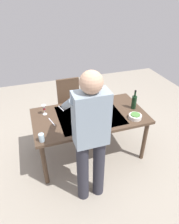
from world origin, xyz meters
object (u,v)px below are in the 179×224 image
at_px(wine_bottle, 134,102).
at_px(serving_bowl_pasta, 83,122).
at_px(chair_near, 70,101).
at_px(side_bowl_salad, 135,116).
at_px(wine_glass_left, 44,108).
at_px(water_cup_near_right, 93,113).
at_px(dining_table, 90,119).
at_px(person_server, 90,135).
at_px(water_cup_near_left, 42,138).
at_px(dinner_plate_near, 80,109).

xyz_separation_m(wine_bottle, serving_bowl_pasta, (0.84, 0.14, -0.08)).
bearing_deg(chair_near, side_bowl_salad, 121.65).
height_order(wine_glass_left, side_bowl_salad, wine_glass_left).
bearing_deg(water_cup_near_right, dining_table, -39.59).
distance_m(person_server, water_cup_near_right, 0.74).
bearing_deg(serving_bowl_pasta, dining_table, -131.89).
xyz_separation_m(serving_bowl_pasta, side_bowl_salad, (-0.73, 0.11, 0.00)).
relative_size(chair_near, wine_bottle, 3.07).
bearing_deg(wine_bottle, chair_near, -47.33).
bearing_deg(side_bowl_salad, dining_table, -25.74).
bearing_deg(person_server, wine_bottle, -143.49).
xyz_separation_m(dining_table, serving_bowl_pasta, (0.15, 0.17, 0.10)).
distance_m(water_cup_near_left, water_cup_near_right, 0.82).
bearing_deg(water_cup_near_left, wine_glass_left, -100.93).
bearing_deg(wine_bottle, person_server, 36.51).
distance_m(water_cup_near_left, side_bowl_salad, 1.29).
xyz_separation_m(wine_bottle, water_cup_near_right, (0.64, 0.00, -0.07)).
height_order(wine_bottle, serving_bowl_pasta, wine_bottle).
relative_size(dining_table, water_cup_near_left, 15.42).
height_order(person_server, wine_glass_left, person_server).
height_order(wine_bottle, wine_glass_left, wine_bottle).
bearing_deg(wine_bottle, side_bowl_salad, 66.43).
bearing_deg(side_bowl_salad, chair_near, -58.35).
height_order(chair_near, serving_bowl_pasta, chair_near).
distance_m(wine_glass_left, dinner_plate_near, 0.52).
bearing_deg(person_server, wine_glass_left, -67.34).
bearing_deg(serving_bowl_pasta, person_server, 82.96).
relative_size(person_server, water_cup_near_right, 19.08).
bearing_deg(dining_table, water_cup_near_left, 26.45).
xyz_separation_m(water_cup_near_left, serving_bowl_pasta, (-0.56, -0.18, -0.02)).
xyz_separation_m(person_server, dinner_plate_near, (-0.12, -0.88, -0.23)).
bearing_deg(wine_bottle, water_cup_near_left, 13.07).
bearing_deg(water_cup_near_right, wine_bottle, -179.76).
relative_size(wine_glass_left, water_cup_near_right, 1.71).
distance_m(person_server, side_bowl_salad, 0.92).
relative_size(chair_near, water_cup_near_right, 10.28).
xyz_separation_m(person_server, water_cup_near_left, (0.49, -0.34, -0.18)).
height_order(dining_table, serving_bowl_pasta, serving_bowl_pasta).
distance_m(chair_near, dinner_plate_near, 0.67).
distance_m(dining_table, water_cup_near_right, 0.13).
bearing_deg(chair_near, dining_table, 96.99).
relative_size(dining_table, chair_near, 1.77).
bearing_deg(dining_table, side_bowl_salad, 154.26).
xyz_separation_m(wine_glass_left, water_cup_near_right, (-0.64, 0.25, -0.06)).
bearing_deg(water_cup_near_right, chair_near, -80.62).
xyz_separation_m(dining_table, water_cup_near_right, (-0.04, 0.03, 0.12)).
height_order(dining_table, water_cup_near_right, water_cup_near_right).
distance_m(chair_near, serving_bowl_pasta, 1.02).
height_order(dining_table, wine_glass_left, wine_glass_left).
bearing_deg(water_cup_near_right, wine_glass_left, -21.44).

